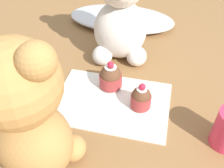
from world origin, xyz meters
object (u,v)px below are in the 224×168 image
object	(u,v)px
teddy_bear_tan	(27,114)
cupcake_near_tan_bear	(141,98)
cupcake_near_cream_bear	(111,77)
teddy_bear_cream	(121,14)

from	to	relation	value
teddy_bear_tan	cupcake_near_tan_bear	xyz separation A→B (m)	(0.15, 0.18, -0.11)
cupcake_near_cream_bear	cupcake_near_tan_bear	size ratio (longest dim) A/B	1.09
teddy_bear_cream	teddy_bear_tan	bearing A→B (deg)	-110.73
teddy_bear_cream	cupcake_near_tan_bear	bearing A→B (deg)	-75.69
teddy_bear_tan	cupcake_near_cream_bear	size ratio (longest dim) A/B	3.97
teddy_bear_cream	cupcake_near_tan_bear	distance (m)	0.22
teddy_bear_tan	teddy_bear_cream	bearing A→B (deg)	-90.46
teddy_bear_tan	cupcake_near_tan_bear	world-z (taller)	teddy_bear_tan
teddy_bear_tan	cupcake_near_tan_bear	bearing A→B (deg)	-120.66
teddy_bear_cream	cupcake_near_tan_bear	size ratio (longest dim) A/B	4.23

